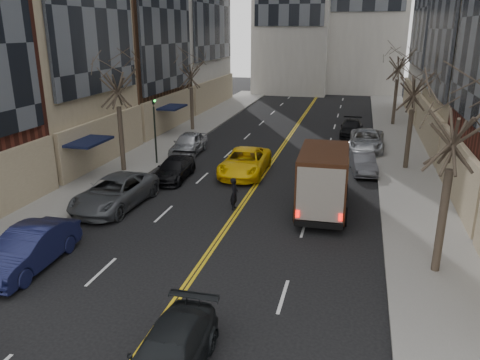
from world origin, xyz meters
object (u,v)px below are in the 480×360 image
object	(u,v)px
taxi	(245,162)
ups_truck	(323,180)
pedestrian	(234,194)
observer_sedan	(168,357)

from	to	relation	value
taxi	ups_truck	bearing A→B (deg)	-45.71
ups_truck	pedestrian	bearing A→B (deg)	-171.34
observer_sedan	taxi	size ratio (longest dim) A/B	0.80
taxi	pedestrian	distance (m)	6.07
observer_sedan	ups_truck	bearing A→B (deg)	76.62
observer_sedan	taxi	distance (m)	18.27
ups_truck	observer_sedan	distance (m)	13.27
ups_truck	pedestrian	world-z (taller)	ups_truck
observer_sedan	pedestrian	bearing A→B (deg)	96.11
taxi	pedestrian	bearing A→B (deg)	-82.37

